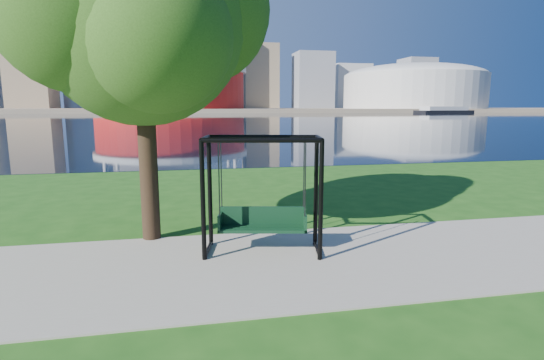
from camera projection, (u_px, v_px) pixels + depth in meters
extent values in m
plane|color=#1E5114|center=(279.00, 254.00, 8.41)|extent=(900.00, 900.00, 0.00)
cube|color=#9E937F|center=(284.00, 263.00, 7.93)|extent=(120.00, 4.00, 0.03)
cube|color=black|center=(194.00, 119.00, 106.98)|extent=(900.00, 180.00, 0.02)
cube|color=#937F60|center=(189.00, 110.00, 303.96)|extent=(900.00, 228.00, 2.00)
cylinder|color=maroon|center=(170.00, 88.00, 231.38)|extent=(80.00, 80.00, 22.00)
cylinder|color=silver|center=(170.00, 70.00, 229.76)|extent=(83.00, 83.00, 3.00)
cylinder|color=silver|center=(227.00, 82.00, 255.23)|extent=(2.00, 2.00, 32.00)
cylinder|color=silver|center=(112.00, 80.00, 242.54)|extent=(2.00, 2.00, 32.00)
cylinder|color=silver|center=(99.00, 75.00, 205.82)|extent=(2.00, 2.00, 32.00)
cylinder|color=silver|center=(234.00, 77.00, 218.51)|extent=(2.00, 2.00, 32.00)
cylinder|color=beige|center=(413.00, 92.00, 259.50)|extent=(84.00, 84.00, 20.00)
ellipsoid|color=beige|center=(414.00, 77.00, 257.97)|extent=(84.00, 84.00, 15.12)
cube|color=#998466|center=(28.00, 39.00, 271.23)|extent=(26.00, 26.00, 88.00)
cube|color=slate|center=(86.00, 40.00, 300.58)|extent=(30.00, 24.00, 95.00)
cube|color=gray|center=(127.00, 55.00, 288.99)|extent=(24.00, 24.00, 72.00)
cube|color=silver|center=(174.00, 55.00, 323.08)|extent=(32.00, 28.00, 80.00)
cube|color=slate|center=(222.00, 68.00, 307.54)|extent=(22.00, 22.00, 58.00)
cube|color=#998466|center=(260.00, 77.00, 328.67)|extent=(26.00, 26.00, 48.00)
cube|color=gray|center=(313.00, 81.00, 327.23)|extent=(28.00, 24.00, 42.00)
cube|color=silver|center=(350.00, 87.00, 359.61)|extent=(30.00, 26.00, 36.00)
cube|color=gray|center=(416.00, 84.00, 349.58)|extent=(24.00, 24.00, 40.00)
cube|color=#998466|center=(448.00, 90.00, 372.47)|extent=(26.00, 26.00, 32.00)
cylinder|color=black|center=(203.00, 202.00, 7.86)|extent=(0.11, 0.11, 2.29)
cylinder|color=black|center=(321.00, 202.00, 7.86)|extent=(0.11, 0.11, 2.29)
cylinder|color=black|center=(210.00, 192.00, 8.74)|extent=(0.11, 0.11, 2.29)
cylinder|color=black|center=(316.00, 192.00, 8.74)|extent=(0.11, 0.11, 2.29)
cylinder|color=black|center=(262.00, 140.00, 7.67)|extent=(2.17, 0.52, 0.09)
cylinder|color=black|center=(263.00, 137.00, 8.55)|extent=(2.17, 0.52, 0.09)
cylinder|color=black|center=(205.00, 139.00, 8.11)|extent=(0.26, 0.90, 0.09)
cylinder|color=black|center=(208.00, 249.00, 8.48)|extent=(0.25, 0.89, 0.07)
cylinder|color=black|center=(319.00, 139.00, 8.11)|extent=(0.26, 0.90, 0.09)
cylinder|color=black|center=(317.00, 249.00, 8.48)|extent=(0.25, 0.89, 0.07)
cube|color=black|center=(263.00, 229.00, 8.41)|extent=(1.80, 0.78, 0.06)
cube|color=black|center=(263.00, 216.00, 8.57)|extent=(1.72, 0.39, 0.38)
cube|color=black|center=(220.00, 222.00, 8.39)|extent=(0.14, 0.45, 0.34)
cube|color=black|center=(305.00, 222.00, 8.39)|extent=(0.14, 0.45, 0.34)
cylinder|color=#2D2D31|center=(219.00, 180.00, 8.06)|extent=(0.03, 0.03, 1.44)
cylinder|color=#2D2D31|center=(305.00, 180.00, 8.06)|extent=(0.03, 0.03, 1.44)
cylinder|color=#2D2D31|center=(221.00, 177.00, 8.42)|extent=(0.03, 0.03, 1.44)
cylinder|color=#2D2D31|center=(304.00, 177.00, 8.42)|extent=(0.03, 0.03, 1.44)
cylinder|color=black|center=(148.00, 151.00, 9.06)|extent=(0.39, 0.39, 3.91)
sphere|color=#2C4E17|center=(141.00, 21.00, 8.61)|extent=(4.26, 4.26, 4.26)
sphere|color=#2C4E17|center=(198.00, 11.00, 9.28)|extent=(3.20, 3.20, 3.20)
sphere|color=#2C4E17|center=(80.00, 5.00, 8.03)|extent=(3.37, 3.37, 3.37)
sphere|color=#2C4E17|center=(157.00, 36.00, 7.81)|extent=(2.84, 2.84, 2.84)
cube|color=black|center=(444.00, 112.00, 205.74)|extent=(32.22, 14.96, 1.25)
cube|color=silver|center=(444.00, 108.00, 205.47)|extent=(25.80, 12.07, 1.87)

